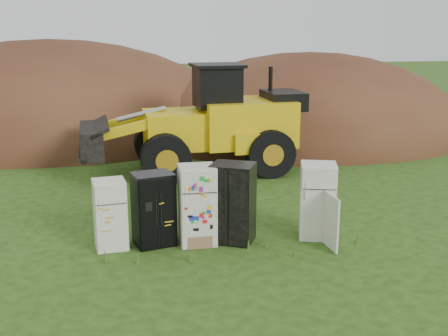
% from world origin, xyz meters
% --- Properties ---
extents(ground, '(120.00, 120.00, 0.00)m').
position_xyz_m(ground, '(0.00, 0.00, 0.00)').
color(ground, '#234311').
rests_on(ground, ground).
extents(fridge_leftmost, '(0.78, 0.76, 1.56)m').
position_xyz_m(fridge_leftmost, '(-2.41, -0.04, 0.78)').
color(fridge_leftmost, white).
rests_on(fridge_leftmost, ground).
extents(fridge_black_side, '(1.02, 0.90, 1.66)m').
position_xyz_m(fridge_black_side, '(-1.46, 0.04, 0.83)').
color(fridge_black_side, black).
rests_on(fridge_black_side, ground).
extents(fridge_sticker, '(0.83, 0.77, 1.81)m').
position_xyz_m(fridge_sticker, '(-0.49, -0.03, 0.90)').
color(fridge_sticker, white).
rests_on(fridge_sticker, ground).
extents(fridge_dark_mid, '(1.16, 1.07, 1.82)m').
position_xyz_m(fridge_dark_mid, '(0.33, -0.02, 0.91)').
color(fridge_dark_mid, black).
rests_on(fridge_dark_mid, ground).
extents(fridge_open_door, '(0.95, 0.91, 1.76)m').
position_xyz_m(fridge_open_door, '(2.31, -0.04, 0.88)').
color(fridge_open_door, white).
rests_on(fridge_open_door, ground).
extents(wheel_loader, '(7.65, 3.65, 3.59)m').
position_xyz_m(wheel_loader, '(-0.07, 6.30, 1.79)').
color(wheel_loader, gold).
rests_on(wheel_loader, ground).
extents(dirt_mound_right, '(14.03, 10.29, 7.41)m').
position_xyz_m(dirt_mound_right, '(5.50, 11.45, 0.00)').
color(dirt_mound_right, '#442216').
rests_on(dirt_mound_right, ground).
extents(dirt_mound_left, '(17.01, 12.76, 8.45)m').
position_xyz_m(dirt_mound_left, '(-5.62, 13.89, 0.00)').
color(dirt_mound_left, '#442216').
rests_on(dirt_mound_left, ground).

